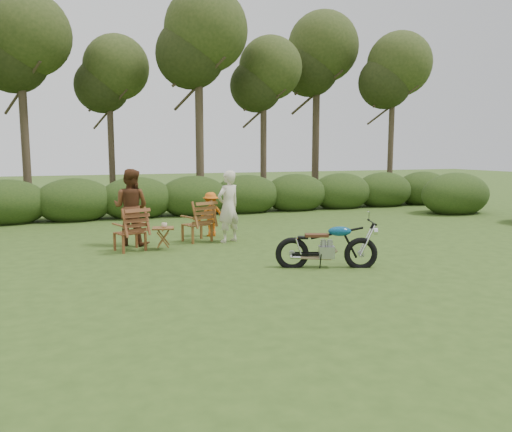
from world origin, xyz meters
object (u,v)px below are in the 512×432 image
object	(u,v)px
side_table	(163,238)
child	(211,236)
lawn_chair_right	(197,241)
adult_a	(229,242)
cup	(164,225)
motorcycle	(326,267)
adult_b	(132,245)
lawn_chair_left	(130,251)

from	to	relation	value
side_table	child	world-z (taller)	child
lawn_chair_right	child	distance (m)	0.83
adult_a	side_table	bearing A→B (deg)	-11.60
cup	adult_a	size ratio (longest dim) A/B	0.07
cup	lawn_chair_right	bearing A→B (deg)	36.92
motorcycle	adult_b	xyz separation A→B (m)	(-3.28, 3.77, 0.00)
motorcycle	side_table	bearing A→B (deg)	153.77
lawn_chair_right	side_table	world-z (taller)	side_table
adult_b	lawn_chair_right	bearing A→B (deg)	-150.53
motorcycle	child	world-z (taller)	child
lawn_chair_right	adult_b	world-z (taller)	adult_b
lawn_chair_left	adult_b	world-z (taller)	adult_b
lawn_chair_right	adult_b	bearing A→B (deg)	-22.91
motorcycle	child	size ratio (longest dim) A/B	1.60
lawn_chair_left	adult_b	size ratio (longest dim) A/B	0.54
cup	adult_a	bearing A→B (deg)	11.94
lawn_chair_right	cup	world-z (taller)	cup
adult_a	child	bearing A→B (deg)	-103.77
lawn_chair_left	child	distance (m)	2.58
lawn_chair_left	lawn_chair_right	bearing A→B (deg)	-179.46
cup	side_table	bearing A→B (deg)	-155.78
lawn_chair_right	adult_a	distance (m)	0.80
adult_a	cup	bearing A→B (deg)	-11.87
lawn_chair_right	adult_a	world-z (taller)	adult_a
cup	child	size ratio (longest dim) A/B	0.11
child	adult_b	bearing A→B (deg)	3.94
cup	adult_a	world-z (taller)	adult_a
lawn_chair_right	adult_a	bearing A→B (deg)	134.33
motorcycle	adult_a	size ratio (longest dim) A/B	1.05
child	motorcycle	bearing A→B (deg)	95.53
cup	child	distance (m)	2.09
cup	child	world-z (taller)	cup
adult_a	adult_b	size ratio (longest dim) A/B	0.97
motorcycle	adult_b	distance (m)	4.99
lawn_chair_left	cup	distance (m)	0.97
lawn_chair_left	adult_a	bearing A→B (deg)	166.90
lawn_chair_right	motorcycle	bearing A→B (deg)	95.98
lawn_chair_right	child	size ratio (longest dim) A/B	0.88
motorcycle	lawn_chair_left	bearing A→B (deg)	159.48
lawn_chair_right	cup	size ratio (longest dim) A/B	8.00
motorcycle	child	xyz separation A→B (m)	(-1.14, 4.27, 0.00)
adult_a	child	distance (m)	1.00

